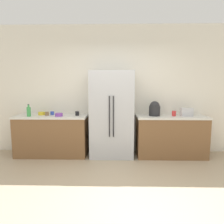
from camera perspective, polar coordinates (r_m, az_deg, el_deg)
ground_plane at (r=3.16m, az=0.17°, el=-21.80°), size 11.19×11.19×0.00m
kitchen_back_panel at (r=4.67m, az=0.66°, el=6.34°), size 5.59×0.10×2.90m
counter_left at (r=4.67m, az=-16.65°, el=-6.37°), size 1.57×0.63×0.89m
counter_right at (r=4.60m, az=16.37°, el=-6.56°), size 1.50×0.63×0.89m
refrigerator at (r=4.34m, az=-0.06°, el=-0.67°), size 0.93×0.63×1.85m
toaster at (r=4.60m, az=20.50°, el=0.01°), size 0.25×0.15×0.18m
rice_cooker at (r=4.43m, az=12.05°, el=0.93°), size 0.24×0.24×0.32m
bottle_a at (r=4.61m, az=-22.65°, el=0.15°), size 0.08×0.08×0.26m
cup_a at (r=4.70m, az=-16.68°, el=-0.30°), size 0.08×0.08×0.07m
cup_b at (r=4.44m, az=-9.90°, el=-0.40°), size 0.08×0.08×0.09m
cup_c at (r=4.51m, az=17.25°, el=-0.40°), size 0.09×0.09×0.11m
cup_d at (r=4.62m, az=-18.05°, el=-0.45°), size 0.08×0.08×0.08m
bowl_a at (r=4.42m, az=-14.90°, el=-0.75°), size 0.16×0.16×0.07m
bowl_b at (r=4.74m, az=-19.43°, el=-0.39°), size 0.15×0.15×0.07m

